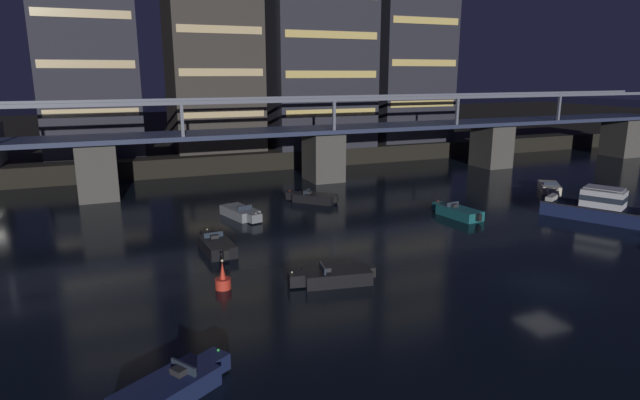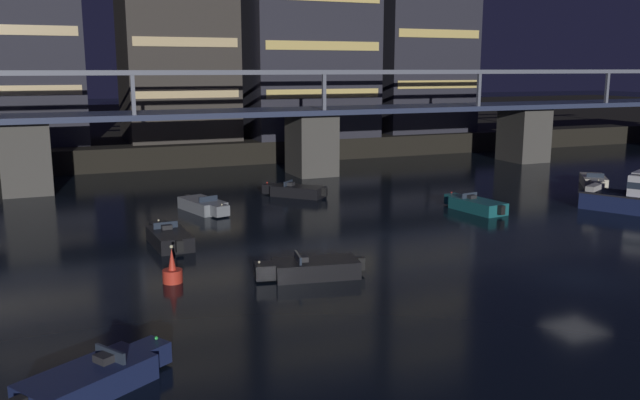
{
  "view_description": "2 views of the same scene",
  "coord_description": "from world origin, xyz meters",
  "px_view_note": "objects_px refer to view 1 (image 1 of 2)",
  "views": [
    {
      "loc": [
        -23.18,
        -21.55,
        11.99
      ],
      "look_at": [
        -7.25,
        16.85,
        1.98
      ],
      "focal_mm": 29.77,
      "sensor_mm": 36.0,
      "label": 1
    },
    {
      "loc": [
        -22.41,
        -22.8,
        9.58
      ],
      "look_at": [
        -6.53,
        15.54,
        1.36
      ],
      "focal_mm": 37.56,
      "sensor_mm": 36.0,
      "label": 2
    }
  ],
  "objects_px": {
    "speedboat_far_left": "(333,276)",
    "cabin_cruiser_near_left": "(599,208)",
    "tower_west_low": "(85,40)",
    "speedboat_far_right": "(241,213)",
    "tower_west_tall": "(212,51)",
    "speedboat_near_right": "(171,388)",
    "tower_central": "(313,55)",
    "channel_buoy": "(223,281)",
    "speedboat_mid_right": "(458,212)",
    "speedboat_mid_center": "(313,198)",
    "river_bridge": "(323,144)",
    "speedboat_far_center": "(550,188)",
    "speedboat_near_center": "(216,245)",
    "tower_east_tall": "(406,43)"
  },
  "relations": [
    {
      "from": "speedboat_mid_center",
      "to": "speedboat_mid_right",
      "type": "distance_m",
      "value": 13.51
    },
    {
      "from": "tower_west_low",
      "to": "cabin_cruiser_near_left",
      "type": "relative_size",
      "value": 3.03
    },
    {
      "from": "tower_east_tall",
      "to": "speedboat_far_right",
      "type": "distance_m",
      "value": 44.17
    },
    {
      "from": "speedboat_mid_right",
      "to": "channel_buoy",
      "type": "xyz_separation_m",
      "value": [
        -21.88,
        -7.67,
        0.06
      ]
    },
    {
      "from": "channel_buoy",
      "to": "tower_central",
      "type": "bearing_deg",
      "value": 61.97
    },
    {
      "from": "tower_west_low",
      "to": "speedboat_far_right",
      "type": "height_order",
      "value": "tower_west_low"
    },
    {
      "from": "speedboat_mid_center",
      "to": "tower_west_low",
      "type": "bearing_deg",
      "value": 126.08
    },
    {
      "from": "tower_west_low",
      "to": "tower_west_tall",
      "type": "height_order",
      "value": "tower_west_low"
    },
    {
      "from": "tower_central",
      "to": "speedboat_far_left",
      "type": "relative_size",
      "value": 4.69
    },
    {
      "from": "speedboat_mid_center",
      "to": "speedboat_far_center",
      "type": "bearing_deg",
      "value": -12.01
    },
    {
      "from": "cabin_cruiser_near_left",
      "to": "speedboat_mid_right",
      "type": "bearing_deg",
      "value": 152.8
    },
    {
      "from": "speedboat_near_right",
      "to": "speedboat_far_center",
      "type": "bearing_deg",
      "value": 28.06
    },
    {
      "from": "cabin_cruiser_near_left",
      "to": "speedboat_far_center",
      "type": "height_order",
      "value": "cabin_cruiser_near_left"
    },
    {
      "from": "cabin_cruiser_near_left",
      "to": "speedboat_far_left",
      "type": "bearing_deg",
      "value": -171.09
    },
    {
      "from": "tower_east_tall",
      "to": "speedboat_far_center",
      "type": "xyz_separation_m",
      "value": [
        0.24,
        -28.73,
        -15.8
      ]
    },
    {
      "from": "speedboat_near_right",
      "to": "speedboat_mid_right",
      "type": "xyz_separation_m",
      "value": [
        25.97,
        17.27,
        0.0
      ]
    },
    {
      "from": "tower_west_low",
      "to": "speedboat_near_center",
      "type": "bearing_deg",
      "value": -78.56
    },
    {
      "from": "tower_central",
      "to": "cabin_cruiser_near_left",
      "type": "distance_m",
      "value": 42.44
    },
    {
      "from": "cabin_cruiser_near_left",
      "to": "speedboat_mid_center",
      "type": "distance_m",
      "value": 24.71
    },
    {
      "from": "speedboat_far_left",
      "to": "speedboat_far_center",
      "type": "distance_m",
      "value": 33.59
    },
    {
      "from": "tower_west_tall",
      "to": "speedboat_far_center",
      "type": "distance_m",
      "value": 43.43
    },
    {
      "from": "tower_central",
      "to": "speedboat_mid_right",
      "type": "bearing_deg",
      "value": -90.32
    },
    {
      "from": "speedboat_far_center",
      "to": "speedboat_mid_center",
      "type": "bearing_deg",
      "value": 167.99
    },
    {
      "from": "speedboat_near_right",
      "to": "speedboat_mid_right",
      "type": "bearing_deg",
      "value": 33.63
    },
    {
      "from": "speedboat_near_center",
      "to": "tower_east_tall",
      "type": "bearing_deg",
      "value": 43.92
    },
    {
      "from": "speedboat_mid_center",
      "to": "speedboat_far_right",
      "type": "height_order",
      "value": "same"
    },
    {
      "from": "speedboat_mid_center",
      "to": "speedboat_far_center",
      "type": "height_order",
      "value": "same"
    },
    {
      "from": "channel_buoy",
      "to": "speedboat_far_left",
      "type": "bearing_deg",
      "value": -15.25
    },
    {
      "from": "speedboat_near_center",
      "to": "tower_west_tall",
      "type": "bearing_deg",
      "value": 78.05
    },
    {
      "from": "tower_west_tall",
      "to": "speedboat_mid_center",
      "type": "relative_size",
      "value": 5.7
    },
    {
      "from": "tower_central",
      "to": "channel_buoy",
      "type": "height_order",
      "value": "tower_central"
    },
    {
      "from": "tower_central",
      "to": "channel_buoy",
      "type": "distance_m",
      "value": 48.95
    },
    {
      "from": "tower_east_tall",
      "to": "speedboat_near_center",
      "type": "xyz_separation_m",
      "value": [
        -35.49,
        -34.18,
        -15.8
      ]
    },
    {
      "from": "tower_west_low",
      "to": "speedboat_mid_right",
      "type": "relative_size",
      "value": 5.23
    },
    {
      "from": "tower_central",
      "to": "speedboat_mid_right",
      "type": "distance_m",
      "value": 36.53
    },
    {
      "from": "tower_west_tall",
      "to": "speedboat_far_right",
      "type": "height_order",
      "value": "tower_west_tall"
    },
    {
      "from": "tower_west_tall",
      "to": "speedboat_near_right",
      "type": "height_order",
      "value": "tower_west_tall"
    },
    {
      "from": "tower_west_low",
      "to": "speedboat_mid_right",
      "type": "height_order",
      "value": "tower_west_low"
    },
    {
      "from": "tower_west_tall",
      "to": "speedboat_far_right",
      "type": "bearing_deg",
      "value": -97.7
    },
    {
      "from": "speedboat_far_left",
      "to": "cabin_cruiser_near_left",
      "type": "bearing_deg",
      "value": 8.91
    },
    {
      "from": "tower_east_tall",
      "to": "speedboat_mid_center",
      "type": "bearing_deg",
      "value": -135.61
    },
    {
      "from": "tower_west_tall",
      "to": "channel_buoy",
      "type": "bearing_deg",
      "value": -101.41
    },
    {
      "from": "tower_central",
      "to": "speedboat_far_left",
      "type": "height_order",
      "value": "tower_central"
    },
    {
      "from": "speedboat_far_center",
      "to": "speedboat_near_center",
      "type": "bearing_deg",
      "value": -171.33
    },
    {
      "from": "tower_east_tall",
      "to": "channel_buoy",
      "type": "bearing_deg",
      "value": -131.75
    },
    {
      "from": "tower_west_low",
      "to": "speedboat_far_right",
      "type": "relative_size",
      "value": 5.28
    },
    {
      "from": "speedboat_mid_center",
      "to": "channel_buoy",
      "type": "relative_size",
      "value": 2.51
    },
    {
      "from": "tower_central",
      "to": "speedboat_mid_center",
      "type": "distance_m",
      "value": 29.46
    },
    {
      "from": "cabin_cruiser_near_left",
      "to": "speedboat_mid_right",
      "type": "relative_size",
      "value": 1.73
    },
    {
      "from": "tower_central",
      "to": "river_bridge",
      "type": "bearing_deg",
      "value": -107.3
    }
  ]
}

